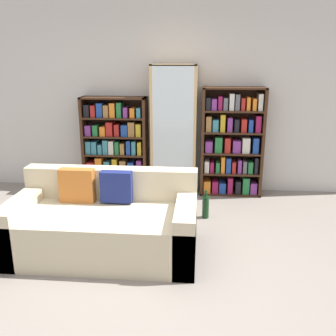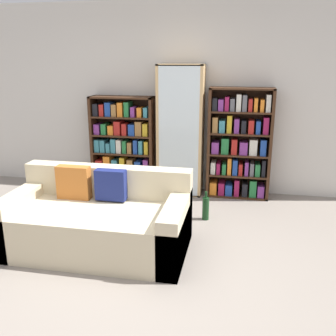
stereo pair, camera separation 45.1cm
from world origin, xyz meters
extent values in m
plane|color=gray|center=(0.00, 0.00, 0.00)|extent=(16.00, 16.00, 0.00)
cube|color=beige|center=(0.00, 2.55, 1.35)|extent=(6.19, 0.06, 2.70)
cube|color=beige|center=(-0.44, 0.44, 0.23)|extent=(1.85, 0.97, 0.46)
cube|color=beige|center=(-0.44, 0.83, 0.62)|extent=(1.85, 0.20, 0.33)
cube|color=beige|center=(-1.27, 0.44, 0.29)|extent=(0.20, 0.97, 0.58)
cube|color=beige|center=(0.39, 0.44, 0.29)|extent=(0.20, 0.97, 0.58)
cube|color=#B76628|center=(-0.77, 0.67, 0.64)|extent=(0.36, 0.12, 0.36)
cube|color=navy|center=(-0.35, 0.67, 0.64)|extent=(0.32, 0.12, 0.32)
cube|color=#3D2314|center=(-1.19, 2.34, 0.70)|extent=(0.04, 0.32, 1.39)
cube|color=#3D2314|center=(-0.29, 2.34, 0.70)|extent=(0.04, 0.32, 1.39)
cube|color=#3D2314|center=(-0.74, 2.34, 1.38)|extent=(0.94, 0.32, 0.02)
cube|color=#3D2314|center=(-0.74, 2.34, 0.01)|extent=(0.94, 0.32, 0.02)
cube|color=#3D2314|center=(-0.74, 2.50, 0.70)|extent=(0.94, 0.01, 1.39)
cube|color=#3D2314|center=(-0.74, 2.34, 0.29)|extent=(0.86, 0.32, 0.02)
cube|color=#3D2314|center=(-0.74, 2.34, 0.56)|extent=(0.86, 0.32, 0.02)
cube|color=#3D2314|center=(-0.74, 2.34, 0.83)|extent=(0.86, 0.32, 0.02)
cube|color=#3D2314|center=(-0.74, 2.34, 1.10)|extent=(0.86, 0.32, 0.02)
cube|color=gold|center=(-1.08, 2.33, 0.10)|extent=(0.12, 0.24, 0.16)
cube|color=gold|center=(-0.91, 2.33, 0.12)|extent=(0.15, 0.24, 0.20)
cube|color=olive|center=(-0.74, 2.33, 0.12)|extent=(0.12, 0.24, 0.20)
cube|color=black|center=(-0.57, 2.33, 0.12)|extent=(0.12, 0.24, 0.19)
cube|color=black|center=(-0.40, 2.33, 0.09)|extent=(0.14, 0.24, 0.14)
cube|color=#AD231E|center=(-1.10, 2.33, 0.38)|extent=(0.11, 0.24, 0.14)
cube|color=orange|center=(-0.98, 2.33, 0.41)|extent=(0.10, 0.24, 0.21)
cube|color=teal|center=(-0.86, 2.33, 0.39)|extent=(0.08, 0.24, 0.16)
cube|color=gold|center=(-0.74, 2.33, 0.40)|extent=(0.07, 0.24, 0.20)
cube|color=olive|center=(-0.62, 2.33, 0.39)|extent=(0.09, 0.24, 0.17)
cube|color=#1E4293|center=(-0.50, 2.33, 0.38)|extent=(0.09, 0.24, 0.15)
cube|color=#7A3384|center=(-0.38, 2.33, 0.40)|extent=(0.07, 0.24, 0.18)
cube|color=teal|center=(-1.12, 2.33, 0.67)|extent=(0.07, 0.24, 0.19)
cube|color=teal|center=(-1.03, 2.33, 0.67)|extent=(0.07, 0.24, 0.18)
cube|color=teal|center=(-0.94, 2.33, 0.65)|extent=(0.06, 0.24, 0.14)
cube|color=teal|center=(-0.86, 2.33, 0.68)|extent=(0.07, 0.24, 0.21)
cube|color=beige|center=(-0.78, 2.33, 0.67)|extent=(0.07, 0.24, 0.20)
cube|color=#237038|center=(-0.69, 2.33, 0.67)|extent=(0.06, 0.24, 0.19)
cube|color=olive|center=(-0.62, 2.33, 0.66)|extent=(0.06, 0.24, 0.16)
cube|color=#1E4293|center=(-0.53, 2.33, 0.68)|extent=(0.06, 0.24, 0.21)
cube|color=teal|center=(-0.45, 2.33, 0.67)|extent=(0.06, 0.24, 0.20)
cube|color=gold|center=(-0.36, 2.33, 0.67)|extent=(0.06, 0.24, 0.19)
cube|color=#7A3384|center=(-1.11, 2.33, 0.92)|extent=(0.08, 0.24, 0.15)
cube|color=#237038|center=(-1.00, 2.33, 0.92)|extent=(0.07, 0.24, 0.16)
cube|color=orange|center=(-0.89, 2.33, 0.91)|extent=(0.08, 0.24, 0.14)
cube|color=#AD231E|center=(-0.79, 2.33, 0.94)|extent=(0.09, 0.24, 0.20)
cube|color=#AD231E|center=(-0.69, 2.33, 0.93)|extent=(0.07, 0.24, 0.17)
cube|color=#1E4293|center=(-0.58, 2.33, 0.92)|extent=(0.09, 0.24, 0.16)
cube|color=olive|center=(-0.48, 2.33, 0.95)|extent=(0.09, 0.24, 0.21)
cube|color=gold|center=(-0.37, 2.33, 0.93)|extent=(0.07, 0.24, 0.18)
cube|color=black|center=(-1.11, 2.33, 1.20)|extent=(0.07, 0.24, 0.17)
cube|color=#AD231E|center=(-1.02, 2.33, 1.20)|extent=(0.06, 0.24, 0.17)
cube|color=#1E4293|center=(-0.92, 2.33, 1.21)|extent=(0.08, 0.24, 0.20)
cube|color=olive|center=(-0.83, 2.33, 1.20)|extent=(0.07, 0.24, 0.17)
cube|color=orange|center=(-0.74, 2.33, 1.21)|extent=(0.08, 0.24, 0.20)
cube|color=#237038|center=(-0.64, 2.33, 1.22)|extent=(0.07, 0.24, 0.21)
cube|color=#7A3384|center=(-0.55, 2.33, 1.18)|extent=(0.06, 0.24, 0.14)
cube|color=orange|center=(-0.46, 2.33, 1.18)|extent=(0.06, 0.24, 0.14)
cube|color=teal|center=(-0.37, 2.33, 1.18)|extent=(0.06, 0.24, 0.14)
cube|color=tan|center=(-0.18, 2.32, 0.92)|extent=(0.04, 0.36, 1.85)
cube|color=tan|center=(0.43, 2.32, 0.92)|extent=(0.04, 0.36, 1.85)
cube|color=tan|center=(0.12, 2.32, 1.83)|extent=(0.64, 0.36, 0.02)
cube|color=tan|center=(0.12, 2.32, 0.01)|extent=(0.64, 0.36, 0.02)
cube|color=tan|center=(0.12, 2.50, 0.92)|extent=(0.64, 0.01, 1.85)
cube|color=silver|center=(0.12, 2.15, 0.92)|extent=(0.56, 0.01, 1.82)
cube|color=tan|center=(0.12, 2.32, 0.32)|extent=(0.56, 0.32, 0.02)
cube|color=tan|center=(0.12, 2.32, 0.62)|extent=(0.56, 0.32, 0.02)
cube|color=tan|center=(0.12, 2.32, 0.92)|extent=(0.56, 0.32, 0.02)
cube|color=tan|center=(0.12, 2.32, 1.22)|extent=(0.56, 0.32, 0.02)
cube|color=tan|center=(0.12, 2.32, 1.52)|extent=(0.56, 0.32, 0.02)
cylinder|color=silver|center=(-0.07, 2.33, 0.06)|extent=(0.01, 0.01, 0.08)
cone|color=silver|center=(-0.07, 2.33, 0.15)|extent=(0.09, 0.09, 0.10)
cylinder|color=silver|center=(0.06, 2.33, 0.06)|extent=(0.01, 0.01, 0.08)
cone|color=silver|center=(0.06, 2.33, 0.15)|extent=(0.09, 0.09, 0.10)
cylinder|color=silver|center=(0.19, 2.30, 0.06)|extent=(0.01, 0.01, 0.08)
cone|color=silver|center=(0.19, 2.30, 0.15)|extent=(0.09, 0.09, 0.10)
cylinder|color=silver|center=(0.32, 2.33, 0.06)|extent=(0.01, 0.01, 0.08)
cone|color=silver|center=(0.32, 2.33, 0.15)|extent=(0.09, 0.09, 0.10)
cylinder|color=silver|center=(-0.09, 2.31, 0.38)|extent=(0.01, 0.01, 0.09)
cone|color=silver|center=(-0.09, 2.31, 0.48)|extent=(0.06, 0.06, 0.11)
cylinder|color=silver|center=(-0.01, 2.33, 0.38)|extent=(0.01, 0.01, 0.09)
cone|color=silver|center=(-0.01, 2.33, 0.48)|extent=(0.06, 0.06, 0.11)
cylinder|color=silver|center=(0.08, 2.31, 0.38)|extent=(0.01, 0.01, 0.09)
cone|color=silver|center=(0.08, 2.31, 0.48)|extent=(0.06, 0.06, 0.11)
cylinder|color=silver|center=(0.17, 2.31, 0.38)|extent=(0.01, 0.01, 0.09)
cone|color=silver|center=(0.17, 2.31, 0.48)|extent=(0.06, 0.06, 0.11)
cylinder|color=silver|center=(0.25, 2.31, 0.38)|extent=(0.01, 0.01, 0.09)
cone|color=silver|center=(0.25, 2.31, 0.48)|extent=(0.06, 0.06, 0.11)
cylinder|color=silver|center=(0.34, 2.31, 0.38)|extent=(0.01, 0.01, 0.09)
cone|color=silver|center=(0.34, 2.31, 0.48)|extent=(0.06, 0.06, 0.11)
cylinder|color=silver|center=(-0.05, 2.31, 0.68)|extent=(0.01, 0.01, 0.08)
cone|color=silver|center=(-0.05, 2.31, 0.76)|extent=(0.09, 0.09, 0.10)
cylinder|color=silver|center=(0.12, 2.30, 0.68)|extent=(0.01, 0.01, 0.08)
cone|color=silver|center=(0.12, 2.30, 0.76)|extent=(0.09, 0.09, 0.10)
cylinder|color=silver|center=(0.30, 2.31, 0.68)|extent=(0.01, 0.01, 0.08)
cone|color=silver|center=(0.30, 2.31, 0.76)|extent=(0.09, 0.09, 0.10)
cylinder|color=silver|center=(-0.08, 2.30, 0.97)|extent=(0.01, 0.01, 0.06)
cone|color=silver|center=(-0.08, 2.30, 1.04)|extent=(0.07, 0.07, 0.08)
cylinder|color=silver|center=(0.02, 2.32, 0.97)|extent=(0.01, 0.01, 0.06)
cone|color=silver|center=(0.02, 2.32, 1.04)|extent=(0.07, 0.07, 0.08)
cylinder|color=silver|center=(0.12, 2.32, 0.97)|extent=(0.01, 0.01, 0.06)
cone|color=silver|center=(0.12, 2.32, 1.04)|extent=(0.07, 0.07, 0.08)
cylinder|color=silver|center=(0.23, 2.33, 0.97)|extent=(0.01, 0.01, 0.06)
cone|color=silver|center=(0.23, 2.33, 1.04)|extent=(0.07, 0.07, 0.08)
cylinder|color=silver|center=(0.33, 2.33, 0.97)|extent=(0.01, 0.01, 0.06)
cone|color=silver|center=(0.33, 2.33, 1.04)|extent=(0.07, 0.07, 0.08)
cylinder|color=silver|center=(-0.08, 2.31, 1.27)|extent=(0.01, 0.01, 0.08)
cone|color=silver|center=(-0.08, 2.31, 1.36)|extent=(0.07, 0.07, 0.09)
cylinder|color=silver|center=(0.02, 2.32, 1.27)|extent=(0.01, 0.01, 0.08)
cone|color=silver|center=(0.02, 2.32, 1.36)|extent=(0.07, 0.07, 0.09)
cylinder|color=silver|center=(0.12, 2.33, 1.27)|extent=(0.01, 0.01, 0.08)
cone|color=silver|center=(0.12, 2.33, 1.36)|extent=(0.07, 0.07, 0.09)
cylinder|color=silver|center=(0.23, 2.31, 1.27)|extent=(0.01, 0.01, 0.08)
cone|color=silver|center=(0.23, 2.31, 1.36)|extent=(0.07, 0.07, 0.09)
cylinder|color=silver|center=(0.33, 2.30, 1.27)|extent=(0.01, 0.01, 0.08)
cone|color=silver|center=(0.33, 2.30, 1.36)|extent=(0.07, 0.07, 0.09)
cylinder|color=silver|center=(-0.07, 2.31, 1.57)|extent=(0.01, 0.01, 0.06)
cone|color=silver|center=(-0.07, 2.31, 1.64)|extent=(0.09, 0.09, 0.08)
cylinder|color=silver|center=(0.06, 2.33, 1.57)|extent=(0.01, 0.01, 0.06)
cone|color=silver|center=(0.06, 2.33, 1.64)|extent=(0.09, 0.09, 0.08)
cylinder|color=silver|center=(0.19, 2.31, 1.57)|extent=(0.01, 0.01, 0.06)
cone|color=silver|center=(0.19, 2.31, 1.64)|extent=(0.09, 0.09, 0.08)
cylinder|color=silver|center=(0.32, 2.33, 1.57)|extent=(0.01, 0.01, 0.06)
cone|color=silver|center=(0.32, 2.33, 1.64)|extent=(0.09, 0.09, 0.08)
cube|color=#3D2314|center=(0.54, 2.34, 0.77)|extent=(0.04, 0.32, 1.54)
cube|color=#3D2314|center=(1.37, 2.34, 0.77)|extent=(0.04, 0.32, 1.54)
cube|color=#3D2314|center=(0.95, 2.34, 1.53)|extent=(0.87, 0.32, 0.02)
cube|color=#3D2314|center=(0.95, 2.34, 0.01)|extent=(0.87, 0.32, 0.02)
cube|color=#3D2314|center=(0.95, 2.50, 0.77)|extent=(0.87, 0.01, 1.54)
cube|color=#3D2314|center=(0.95, 2.34, 0.32)|extent=(0.79, 0.32, 0.02)
cube|color=#3D2314|center=(0.95, 2.34, 0.62)|extent=(0.79, 0.32, 0.02)
cube|color=#3D2314|center=(0.95, 2.34, 0.92)|extent=(0.79, 0.32, 0.02)
cube|color=#3D2314|center=(0.95, 2.34, 1.22)|extent=(0.79, 0.32, 0.02)
cube|color=orange|center=(0.62, 2.33, 0.11)|extent=(0.10, 0.24, 0.18)
cube|color=#8E1947|center=(0.74, 2.33, 0.11)|extent=(0.09, 0.24, 0.18)
cube|color=#1E4293|center=(0.84, 2.33, 0.10)|extent=(0.09, 0.24, 0.16)
cube|color=#8E1947|center=(0.95, 2.33, 0.14)|extent=(0.07, 0.24, 0.24)
cube|color=black|center=(1.07, 2.33, 0.12)|extent=(0.07, 0.24, 0.19)
cube|color=#237038|center=(1.18, 2.33, 0.14)|extent=(0.09, 0.24, 0.24)
cube|color=#7A3384|center=(1.29, 2.33, 0.11)|extent=(0.09, 0.24, 0.17)
cube|color=beige|center=(0.61, 2.33, 0.42)|extent=(0.07, 0.24, 0.17)
cube|color=#8E1947|center=(0.68, 2.33, 0.41)|extent=(0.05, 0.24, 0.16)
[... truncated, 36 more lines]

